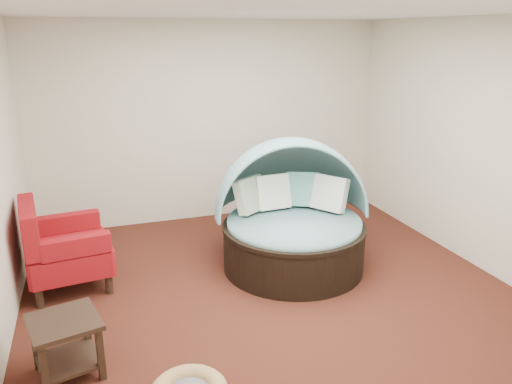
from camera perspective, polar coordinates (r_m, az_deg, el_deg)
name	(u,v)px	position (r m, az deg, el deg)	size (l,w,h in m)	color
floor	(273,293)	(5.36, 1.92, -11.46)	(5.00, 5.00, 0.00)	#471E14
wall_back	(212,123)	(7.18, -5.07, 7.92)	(5.00, 5.00, 0.00)	beige
wall_front	(446,280)	(2.79, 20.86, -9.34)	(5.00, 5.00, 0.00)	beige
wall_right	(482,146)	(6.16, 24.46, 4.77)	(5.00, 5.00, 0.00)	beige
ceiling	(276,11)	(4.69, 2.29, 19.99)	(5.00, 5.00, 0.00)	white
canopy_daybed	(293,209)	(5.74, 4.20, -1.89)	(1.96, 1.92, 1.50)	black
red_armchair	(61,248)	(5.66, -21.35, -5.98)	(0.94, 0.94, 0.99)	black
side_table	(66,339)	(4.35, -20.89, -15.44)	(0.62, 0.62, 0.49)	black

